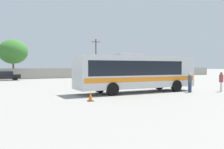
# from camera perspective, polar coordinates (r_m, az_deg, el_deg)

# --- Properties ---
(ground_plane) EXTENTS (300.00, 300.00, 0.00)m
(ground_plane) POSITION_cam_1_polar(r_m,az_deg,el_deg) (30.91, -3.56, -2.29)
(ground_plane) COLOR gray
(perimeter_wall) EXTENTS (80.00, 0.30, 1.90)m
(perimeter_wall) POSITION_cam_1_polar(r_m,az_deg,el_deg) (47.06, -12.28, 0.29)
(perimeter_wall) COLOR #9E998C
(perimeter_wall) RESTS_ON ground_plane
(coach_bus_silver_orange) EXTENTS (11.15, 2.88, 3.42)m
(coach_bus_silver_orange) POSITION_cam_1_polar(r_m,az_deg,el_deg) (21.33, 5.60, 0.70)
(coach_bus_silver_orange) COLOR silver
(coach_bus_silver_orange) RESTS_ON ground_plane
(attendant_by_bus_door) EXTENTS (0.49, 0.49, 1.70)m
(attendant_by_bus_door) POSITION_cam_1_polar(r_m,az_deg,el_deg) (22.32, 17.86, -1.56)
(attendant_by_bus_door) COLOR #33476B
(attendant_by_bus_door) RESTS_ON ground_plane
(passenger_waiting_on_apron) EXTENTS (0.51, 0.51, 1.77)m
(passenger_waiting_on_apron) POSITION_cam_1_polar(r_m,az_deg,el_deg) (23.95, 24.31, -1.31)
(passenger_waiting_on_apron) COLOR silver
(passenger_waiting_on_apron) RESTS_ON ground_plane
(parked_car_second_black) EXTENTS (4.31, 2.15, 1.49)m
(parked_car_second_black) POSITION_cam_1_polar(r_m,az_deg,el_deg) (42.35, -23.76, -0.23)
(parked_car_second_black) COLOR black
(parked_car_second_black) RESTS_ON ground_plane
(utility_pole_near) EXTENTS (1.76, 0.62, 8.09)m
(utility_pole_near) POSITION_cam_1_polar(r_m,az_deg,el_deg) (52.18, -3.81, 4.10)
(utility_pole_near) COLOR #4C3823
(utility_pole_near) RESTS_ON ground_plane
(roadside_tree_midleft) EXTENTS (5.44, 5.44, 7.37)m
(roadside_tree_midleft) POSITION_cam_1_polar(r_m,az_deg,el_deg) (49.90, -22.26, 5.00)
(roadside_tree_midleft) COLOR brown
(roadside_tree_midleft) RESTS_ON ground_plane
(traffic_cone_on_apron) EXTENTS (0.36, 0.36, 0.64)m
(traffic_cone_on_apron) POSITION_cam_1_polar(r_m,az_deg,el_deg) (16.05, -5.08, -5.18)
(traffic_cone_on_apron) COLOR black
(traffic_cone_on_apron) RESTS_ON ground_plane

